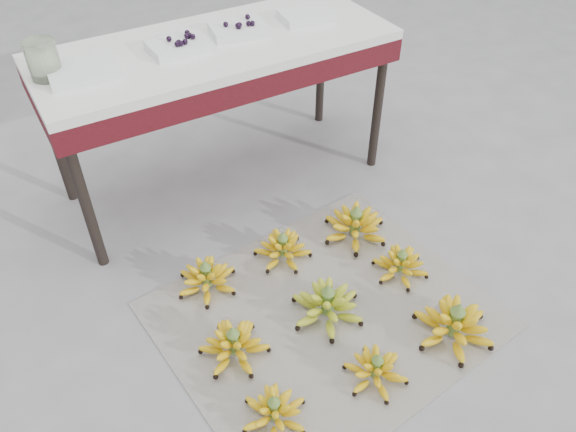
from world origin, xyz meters
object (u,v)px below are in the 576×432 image
bunch_back_right (355,226)px  bunch_front_right (454,325)px  tray_far_right (306,16)px  bunch_front_left (274,412)px  glass_jar (43,60)px  tray_far_left (83,71)px  tray_left (179,45)px  bunch_back_center (283,249)px  vendor_table (217,60)px  bunch_mid_left (234,345)px  bunch_mid_center (327,305)px  bunch_back_left (207,278)px  tray_right (239,29)px  newspaper_mat (326,314)px  bunch_mid_right (401,264)px  bunch_front_center (376,370)px

bunch_back_right → bunch_front_right: bearing=-73.8°
bunch_back_right → tray_far_right: size_ratio=1.46×
bunch_front_left → glass_jar: bearing=105.8°
tray_far_left → tray_left: (0.41, 0.03, 0.00)m
bunch_front_right → bunch_back_center: 0.79m
glass_jar → vendor_table: bearing=-2.3°
bunch_mid_left → bunch_mid_center: 0.40m
bunch_back_left → tray_right: bearing=73.2°
bunch_mid_left → tray_far_left: bearing=94.4°
glass_jar → tray_far_left: bearing=-24.2°
newspaper_mat → bunch_mid_left: bearing=177.9°
newspaper_mat → tray_left: size_ratio=4.97×
bunch_front_left → bunch_back_left: (0.05, 0.67, 0.01)m
newspaper_mat → bunch_back_center: 0.37m
tray_right → bunch_mid_right: bearing=-77.2°
bunch_back_left → bunch_back_right: (0.72, -0.05, 0.01)m
bunch_front_right → bunch_mid_left: size_ratio=1.33×
bunch_mid_left → tray_far_left: (-0.13, 0.97, 0.72)m
bunch_front_center → bunch_back_center: bearing=104.8°
bunch_back_left → tray_far_left: tray_far_left is taller
tray_left → tray_far_right: bearing=0.3°
newspaper_mat → tray_far_left: tray_far_left is taller
bunch_mid_right → bunch_front_right: bearing=-96.1°
bunch_back_left → vendor_table: size_ratio=0.21×
newspaper_mat → tray_right: bearing=80.5°
tray_right → newspaper_mat: bearing=-99.5°
bunch_front_center → tray_far_right: (0.52, 1.36, 0.73)m
bunch_back_right → tray_far_right: 1.01m
bunch_mid_center → glass_jar: (-0.66, 1.05, 0.77)m
tray_left → glass_jar: 0.54m
newspaper_mat → bunch_front_right: size_ratio=3.40×
bunch_front_right → newspaper_mat: bearing=149.7°
bunch_mid_left → bunch_front_right: bearing=-27.7°
vendor_table → newspaper_mat: bearing=-92.7°
bunch_back_left → tray_left: bearing=91.9°
bunch_mid_center → glass_jar: glass_jar is taller
bunch_back_center → tray_right: size_ratio=1.21×
bunch_front_right → glass_jar: glass_jar is taller
bunch_mid_left → glass_jar: glass_jar is taller
bunch_back_right → tray_far_left: (-0.90, 0.67, 0.71)m
bunch_back_right → vendor_table: vendor_table is taller
newspaper_mat → bunch_mid_center: bearing=-86.0°
bunch_back_center → tray_right: tray_right is taller
bunch_front_center → glass_jar: glass_jar is taller
bunch_mid_center → bunch_back_center: bearing=99.2°
bunch_mid_left → tray_far_left: 1.22m
bunch_front_right → glass_jar: bearing=138.9°
tray_left → tray_right: same height
tray_far_right → tray_right: bearing=177.0°
bunch_front_center → tray_far_left: size_ratio=1.03×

